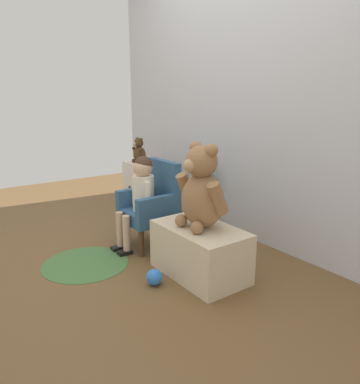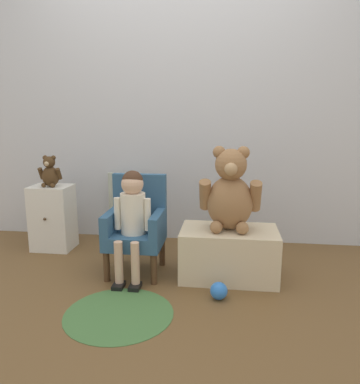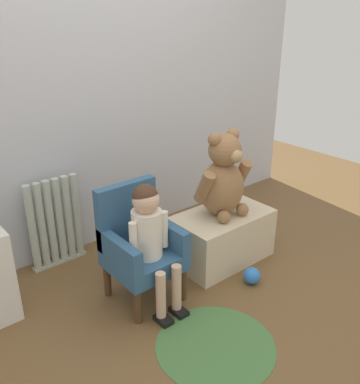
{
  "view_description": "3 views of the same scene",
  "coord_description": "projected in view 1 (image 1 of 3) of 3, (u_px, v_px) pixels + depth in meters",
  "views": [
    {
      "loc": [
        2.27,
        -1.05,
        1.2
      ],
      "look_at": [
        0.15,
        0.46,
        0.52
      ],
      "focal_mm": 35.0,
      "sensor_mm": 36.0,
      "label": 1
    },
    {
      "loc": [
        0.41,
        -2.03,
        1.12
      ],
      "look_at": [
        0.09,
        0.47,
        0.59
      ],
      "focal_mm": 35.0,
      "sensor_mm": 36.0,
      "label": 2
    },
    {
      "loc": [
        -1.41,
        -1.35,
        1.61
      ],
      "look_at": [
        0.13,
        0.51,
        0.56
      ],
      "focal_mm": 40.0,
      "sensor_mm": 36.0,
      "label": 3
    }
  ],
  "objects": [
    {
      "name": "radiator",
      "position": [
        197.0,
        192.0,
        3.57
      ],
      "size": [
        0.37,
        0.05,
        0.61
      ],
      "color": "#B3BEAE",
      "rests_on": "ground_plane"
    },
    {
      "name": "child_figure",
      "position": [
        140.0,
        189.0,
        2.93
      ],
      "size": [
        0.25,
        0.35,
        0.74
      ],
      "color": "silver",
      "rests_on": "ground_plane"
    },
    {
      "name": "toy_ball",
      "position": [
        154.0,
        277.0,
        2.43
      ],
      "size": [
        0.11,
        0.11,
        0.11
      ],
      "primitive_type": "sphere",
      "color": "blue",
      "rests_on": "ground_plane"
    },
    {
      "name": "ground_plane",
      "position": [
        116.0,
        268.0,
        2.68
      ],
      "size": [
        6.0,
        6.0,
        0.0
      ],
      "primitive_type": "plane",
      "color": "brown"
    },
    {
      "name": "low_bench",
      "position": [
        200.0,
        251.0,
        2.54
      ],
      "size": [
        0.66,
        0.39,
        0.34
      ],
      "primitive_type": "cube",
      "color": "beige",
      "rests_on": "ground_plane"
    },
    {
      "name": "small_dresser",
      "position": [
        141.0,
        188.0,
        3.87
      ],
      "size": [
        0.32,
        0.28,
        0.54
      ],
      "color": "white",
      "rests_on": "ground_plane"
    },
    {
      "name": "large_teddy_bear",
      "position": [
        202.0,
        191.0,
        2.44
      ],
      "size": [
        0.41,
        0.29,
        0.56
      ],
      "color": "#956A44",
      "rests_on": "low_bench"
    },
    {
      "name": "back_wall",
      "position": [
        245.0,
        95.0,
        3.06
      ],
      "size": [
        3.8,
        0.05,
        2.4
      ],
      "primitive_type": "cube",
      "color": "silver",
      "rests_on": "ground_plane"
    },
    {
      "name": "small_teddy_bear",
      "position": [
        139.0,
        152.0,
        3.75
      ],
      "size": [
        0.18,
        0.13,
        0.25
      ],
      "color": "#48311B",
      "rests_on": "small_dresser"
    },
    {
      "name": "child_armchair",
      "position": [
        153.0,
        204.0,
        3.03
      ],
      "size": [
        0.39,
        0.39,
        0.69
      ],
      "color": "#2F577C",
      "rests_on": "ground_plane"
    },
    {
      "name": "floor_rug",
      "position": [
        85.0,
        264.0,
        2.74
      ],
      "size": [
        0.62,
        0.62,
        0.01
      ],
      "primitive_type": "cylinder",
      "color": "#45743D",
      "rests_on": "ground_plane"
    }
  ]
}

